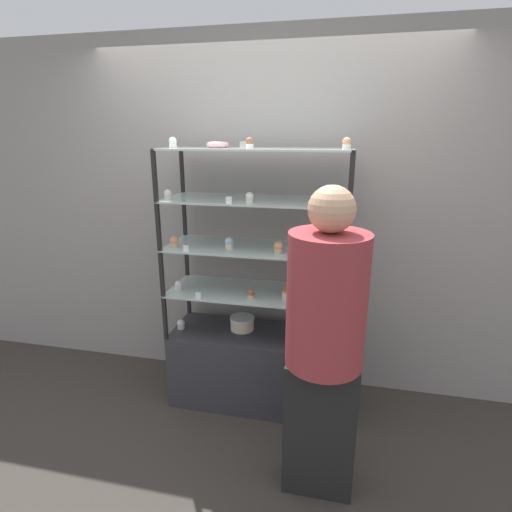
% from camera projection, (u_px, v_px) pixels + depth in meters
% --- Properties ---
extents(ground_plane, '(20.00, 20.00, 0.00)m').
position_uv_depth(ground_plane, '(256.00, 399.00, 3.00)').
color(ground_plane, '#38332D').
extents(back_wall, '(8.00, 0.05, 2.60)m').
position_uv_depth(back_wall, '(267.00, 219.00, 2.97)').
color(back_wall, gray).
rests_on(back_wall, ground_plane).
extents(display_base, '(1.20, 0.46, 0.55)m').
position_uv_depth(display_base, '(256.00, 367.00, 2.92)').
color(display_base, '#333338').
rests_on(display_base, ground_plane).
extents(display_riser_lower, '(1.20, 0.46, 0.32)m').
position_uv_depth(display_riser_lower, '(256.00, 294.00, 2.76)').
color(display_riser_lower, black).
rests_on(display_riser_lower, display_base).
extents(display_riser_middle, '(1.20, 0.46, 0.32)m').
position_uv_depth(display_riser_middle, '(256.00, 250.00, 2.66)').
color(display_riser_middle, black).
rests_on(display_riser_middle, display_riser_lower).
extents(display_riser_upper, '(1.20, 0.46, 0.32)m').
position_uv_depth(display_riser_upper, '(256.00, 203.00, 2.57)').
color(display_riser_upper, black).
rests_on(display_riser_upper, display_riser_middle).
extents(display_riser_top, '(1.20, 0.46, 0.32)m').
position_uv_depth(display_riser_top, '(256.00, 152.00, 2.48)').
color(display_riser_top, black).
rests_on(display_riser_top, display_riser_upper).
extents(layer_cake_centerpiece, '(0.17, 0.17, 0.10)m').
position_uv_depth(layer_cake_centerpiece, '(242.00, 323.00, 2.88)').
color(layer_cake_centerpiece, beige).
rests_on(layer_cake_centerpiece, display_base).
extents(sheet_cake_frosted, '(0.24, 0.17, 0.06)m').
position_uv_depth(sheet_cake_frosted, '(302.00, 293.00, 2.65)').
color(sheet_cake_frosted, beige).
rests_on(sheet_cake_frosted, display_riser_lower).
extents(cupcake_0, '(0.05, 0.05, 0.07)m').
position_uv_depth(cupcake_0, '(181.00, 324.00, 2.89)').
color(cupcake_0, beige).
rests_on(cupcake_0, display_base).
extents(cupcake_1, '(0.05, 0.05, 0.07)m').
position_uv_depth(cupcake_1, '(334.00, 342.00, 2.64)').
color(cupcake_1, beige).
rests_on(cupcake_1, display_base).
extents(price_tag_0, '(0.04, 0.00, 0.04)m').
position_uv_depth(price_tag_0, '(304.00, 350.00, 2.57)').
color(price_tag_0, white).
rests_on(price_tag_0, display_base).
extents(cupcake_2, '(0.05, 0.05, 0.06)m').
position_uv_depth(cupcake_2, '(179.00, 285.00, 2.77)').
color(cupcake_2, white).
rests_on(cupcake_2, display_riser_lower).
extents(cupcake_3, '(0.05, 0.05, 0.06)m').
position_uv_depth(cupcake_3, '(251.00, 294.00, 2.63)').
color(cupcake_3, '#CCB28C').
rests_on(cupcake_3, display_riser_lower).
extents(cupcake_4, '(0.05, 0.05, 0.06)m').
position_uv_depth(cupcake_4, '(335.00, 296.00, 2.58)').
color(cupcake_4, beige).
rests_on(cupcake_4, display_riser_lower).
extents(price_tag_1, '(0.04, 0.00, 0.04)m').
position_uv_depth(price_tag_1, '(198.00, 296.00, 2.62)').
color(price_tag_1, white).
rests_on(price_tag_1, display_riser_lower).
extents(cupcake_5, '(0.06, 0.06, 0.07)m').
position_uv_depth(cupcake_5, '(174.00, 242.00, 2.64)').
color(cupcake_5, '#CCB28C').
rests_on(cupcake_5, display_riser_middle).
extents(cupcake_6, '(0.06, 0.06, 0.07)m').
position_uv_depth(cupcake_6, '(229.00, 243.00, 2.62)').
color(cupcake_6, beige).
rests_on(cupcake_6, display_riser_middle).
extents(cupcake_7, '(0.06, 0.06, 0.07)m').
position_uv_depth(cupcake_7, '(278.00, 247.00, 2.51)').
color(cupcake_7, '#CCB28C').
rests_on(cupcake_7, display_riser_middle).
extents(cupcake_8, '(0.06, 0.06, 0.07)m').
position_uv_depth(cupcake_8, '(340.00, 250.00, 2.44)').
color(cupcake_8, white).
rests_on(cupcake_8, display_riser_middle).
extents(price_tag_2, '(0.04, 0.00, 0.04)m').
position_uv_depth(price_tag_2, '(186.00, 248.00, 2.54)').
color(price_tag_2, white).
rests_on(price_tag_2, display_riser_middle).
extents(cupcake_9, '(0.05, 0.05, 0.06)m').
position_uv_depth(cupcake_9, '(168.00, 194.00, 2.56)').
color(cupcake_9, beige).
rests_on(cupcake_9, display_riser_upper).
extents(cupcake_10, '(0.05, 0.05, 0.06)m').
position_uv_depth(cupcake_10, '(249.00, 197.00, 2.44)').
color(cupcake_10, beige).
rests_on(cupcake_10, display_riser_upper).
extents(cupcake_11, '(0.05, 0.05, 0.06)m').
position_uv_depth(cupcake_11, '(345.00, 200.00, 2.35)').
color(cupcake_11, '#CCB28C').
rests_on(cupcake_11, display_riser_upper).
extents(price_tag_3, '(0.04, 0.00, 0.04)m').
position_uv_depth(price_tag_3, '(229.00, 200.00, 2.39)').
color(price_tag_3, white).
rests_on(price_tag_3, display_riser_upper).
extents(cupcake_12, '(0.05, 0.05, 0.07)m').
position_uv_depth(cupcake_12, '(173.00, 143.00, 2.53)').
color(cupcake_12, white).
rests_on(cupcake_12, display_riser_top).
extents(cupcake_13, '(0.05, 0.05, 0.07)m').
position_uv_depth(cupcake_13, '(249.00, 143.00, 2.35)').
color(cupcake_13, white).
rests_on(cupcake_13, display_riser_top).
extents(cupcake_14, '(0.05, 0.05, 0.07)m').
position_uv_depth(cupcake_14, '(347.00, 143.00, 2.26)').
color(cupcake_14, beige).
rests_on(cupcake_14, display_riser_top).
extents(price_tag_4, '(0.04, 0.00, 0.04)m').
position_uv_depth(price_tag_4, '(243.00, 145.00, 2.28)').
color(price_tag_4, white).
rests_on(price_tag_4, display_riser_top).
extents(donut_glazed, '(0.14, 0.14, 0.04)m').
position_uv_depth(donut_glazed, '(218.00, 145.00, 2.55)').
color(donut_glazed, '#EFB2BC').
rests_on(donut_glazed, display_riser_top).
extents(customer_figure, '(0.39, 0.39, 1.69)m').
position_uv_depth(customer_figure, '(324.00, 342.00, 2.01)').
color(customer_figure, black).
rests_on(customer_figure, ground_plane).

